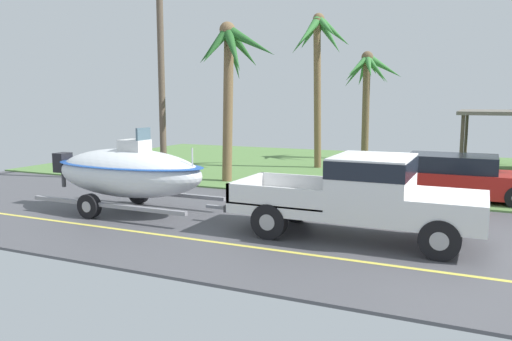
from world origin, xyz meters
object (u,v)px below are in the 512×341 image
(boat_on_trailer, at_px, (128,172))
(palm_tree_near_left, at_px, (368,77))
(palm_tree_near_right, at_px, (319,48))
(palm_tree_far_right, at_px, (231,62))
(pickup_truck_towing, at_px, (371,193))
(utility_pole, at_px, (161,67))
(parked_sedan_far, at_px, (457,178))

(boat_on_trailer, height_order, palm_tree_near_left, palm_tree_near_left)
(palm_tree_near_right, xyz_separation_m, palm_tree_far_right, (-1.86, -4.62, -0.84))
(pickup_truck_towing, relative_size, palm_tree_near_left, 1.04)
(palm_tree_near_right, bearing_deg, utility_pole, -127.97)
(palm_tree_near_left, bearing_deg, pickup_truck_towing, -77.39)
(boat_on_trailer, xyz_separation_m, parked_sedan_far, (8.10, 5.64, -0.43))
(parked_sedan_far, bearing_deg, utility_pole, -175.27)
(boat_on_trailer, relative_size, parked_sedan_far, 1.28)
(boat_on_trailer, bearing_deg, utility_pole, 114.49)
(pickup_truck_towing, height_order, utility_pole, utility_pole)
(palm_tree_near_left, bearing_deg, palm_tree_near_right, -106.21)
(pickup_truck_towing, xyz_separation_m, palm_tree_near_left, (-3.26, 14.55, 3.11))
(pickup_truck_towing, height_order, parked_sedan_far, pickup_truck_towing)
(parked_sedan_far, height_order, palm_tree_near_left, palm_tree_near_left)
(parked_sedan_far, relative_size, utility_pole, 0.56)
(palm_tree_near_left, relative_size, palm_tree_near_right, 0.81)
(palm_tree_near_left, height_order, palm_tree_near_right, palm_tree_near_right)
(parked_sedan_far, height_order, palm_tree_near_right, palm_tree_near_right)
(parked_sedan_far, height_order, palm_tree_far_right, palm_tree_far_right)
(pickup_truck_towing, height_order, boat_on_trailer, boat_on_trailer)
(pickup_truck_towing, height_order, palm_tree_near_left, palm_tree_near_left)
(palm_tree_near_right, bearing_deg, palm_tree_near_left, 73.79)
(palm_tree_near_right, distance_m, utility_pole, 7.04)
(pickup_truck_towing, relative_size, utility_pole, 0.69)
(palm_tree_near_right, distance_m, palm_tree_far_right, 5.05)
(palm_tree_far_right, relative_size, utility_pole, 0.71)
(pickup_truck_towing, xyz_separation_m, parked_sedan_far, (1.51, 5.64, -0.36))
(pickup_truck_towing, distance_m, boat_on_trailer, 6.60)
(palm_tree_near_left, xyz_separation_m, utility_pole, (-5.53, -9.76, 0.11))
(utility_pole, bearing_deg, palm_tree_near_left, 60.47)
(pickup_truck_towing, bearing_deg, palm_tree_far_right, 138.26)
(parked_sedan_far, bearing_deg, palm_tree_near_right, 142.29)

